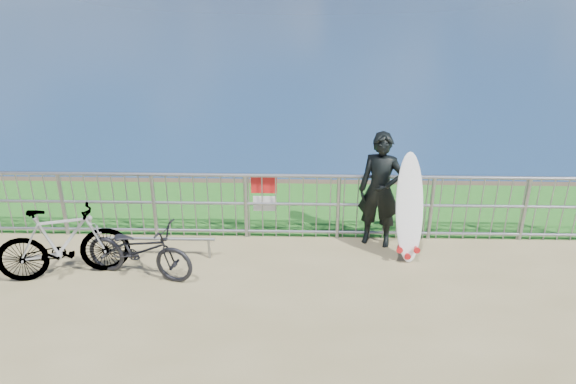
{
  "coord_description": "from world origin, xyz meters",
  "views": [
    {
      "loc": [
        0.39,
        -6.58,
        4.53
      ],
      "look_at": [
        0.2,
        1.2,
        1.0
      ],
      "focal_mm": 35.0,
      "sensor_mm": 36.0,
      "label": 1
    }
  ],
  "objects_px": {
    "surfer": "(380,190)",
    "bicycle_far": "(63,243)",
    "bicycle_near": "(139,250)",
    "surfboard": "(409,212)"
  },
  "relations": [
    {
      "from": "surfer",
      "to": "bicycle_near",
      "type": "height_order",
      "value": "surfer"
    },
    {
      "from": "surfer",
      "to": "bicycle_far",
      "type": "bearing_deg",
      "value": -149.49
    },
    {
      "from": "surfboard",
      "to": "bicycle_near",
      "type": "relative_size",
      "value": 1.03
    },
    {
      "from": "bicycle_near",
      "to": "bicycle_far",
      "type": "relative_size",
      "value": 0.9
    },
    {
      "from": "surfboard",
      "to": "bicycle_near",
      "type": "xyz_separation_m",
      "value": [
        -3.95,
        -0.6,
        -0.35
      ]
    },
    {
      "from": "bicycle_near",
      "to": "bicycle_far",
      "type": "bearing_deg",
      "value": 105.92
    },
    {
      "from": "surfer",
      "to": "surfboard",
      "type": "bearing_deg",
      "value": -33.29
    },
    {
      "from": "bicycle_near",
      "to": "surfer",
      "type": "bearing_deg",
      "value": -59.11
    },
    {
      "from": "surfer",
      "to": "surfboard",
      "type": "distance_m",
      "value": 0.63
    },
    {
      "from": "surfer",
      "to": "bicycle_near",
      "type": "distance_m",
      "value": 3.76
    }
  ]
}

